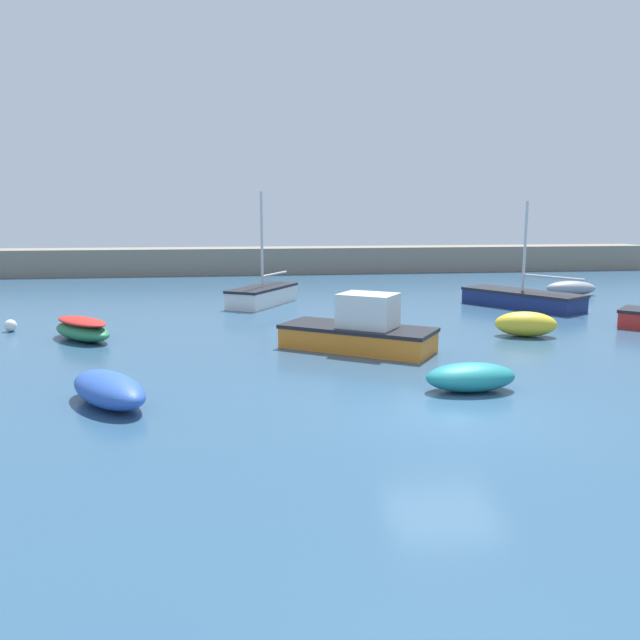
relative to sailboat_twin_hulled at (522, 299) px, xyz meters
name	(u,v)px	position (x,y,z in m)	size (l,w,h in m)	color
ground_plane	(445,416)	(-8.68, -14.36, -0.52)	(120.00, 120.00, 0.20)	#2D5170
harbor_breakwater	(297,260)	(-8.68, 18.48, 0.50)	(53.74, 3.01, 1.84)	gray
sailboat_twin_hulled	(522,299)	(0.00, 0.00, 0.00)	(4.55, 5.74, 4.88)	navy
dinghy_near_pier	(471,377)	(-7.50, -12.85, -0.06)	(2.29, 1.18, 0.71)	teal
motorboat_grey_hull	(360,331)	(-9.28, -7.87, 0.21)	(5.15, 4.37, 1.85)	orange
rowboat_with_red_cover	(82,329)	(-18.53, -5.00, -0.03)	(2.88, 3.12, 0.78)	#287A4C
sailboat_tall_mast	(263,295)	(-11.93, 2.52, 0.06)	(3.70, 4.65, 5.34)	white
rowboat_blue_near	(571,288)	(4.56, 3.78, -0.04)	(2.75, 1.49, 0.76)	gray
fishing_dinghy_green	(526,324)	(-2.97, -6.47, 0.03)	(2.39, 1.71, 0.89)	yellow
rowboat_white_midwater	(109,389)	(-16.18, -12.80, -0.05)	(2.60, 3.08, 0.74)	#2D56B7
mooring_buoy_white	(11,326)	(-21.55, -3.03, -0.19)	(0.45, 0.45, 0.45)	white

